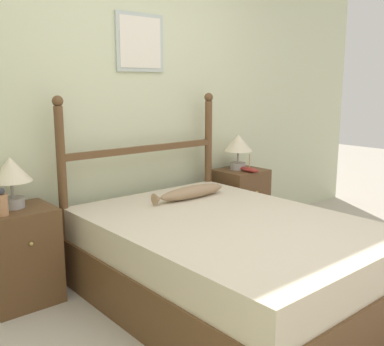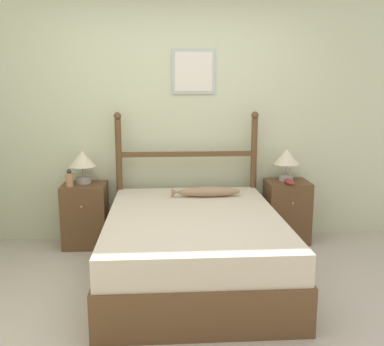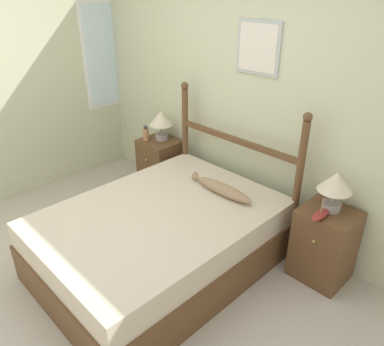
% 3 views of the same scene
% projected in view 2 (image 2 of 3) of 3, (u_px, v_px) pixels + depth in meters
% --- Properties ---
extents(ground_plane, '(16.00, 16.00, 0.00)m').
position_uv_depth(ground_plane, '(188.00, 311.00, 3.34)').
color(ground_plane, '#B7AD9E').
extents(wall_back, '(6.40, 0.08, 2.55)m').
position_uv_depth(wall_back, '(178.00, 121.00, 4.79)').
color(wall_back, beige).
rests_on(wall_back, ground_plane).
extents(bed, '(1.48, 2.01, 0.58)m').
position_uv_depth(bed, '(194.00, 247.00, 3.85)').
color(bed, brown).
rests_on(bed, ground_plane).
extents(headboard, '(1.49, 0.08, 1.38)m').
position_uv_depth(headboard, '(187.00, 171.00, 4.72)').
color(headboard, brown).
rests_on(headboard, ground_plane).
extents(nightstand_left, '(0.44, 0.42, 0.65)m').
position_uv_depth(nightstand_left, '(85.00, 215.00, 4.65)').
color(nightstand_left, brown).
rests_on(nightstand_left, ground_plane).
extents(nightstand_right, '(0.44, 0.42, 0.65)m').
position_uv_depth(nightstand_right, '(287.00, 211.00, 4.79)').
color(nightstand_right, brown).
rests_on(nightstand_right, ground_plane).
extents(table_lamp_left, '(0.27, 0.27, 0.34)m').
position_uv_depth(table_lamp_left, '(83.00, 161.00, 4.59)').
color(table_lamp_left, gray).
rests_on(table_lamp_left, nightstand_left).
extents(table_lamp_right, '(0.27, 0.27, 0.34)m').
position_uv_depth(table_lamp_right, '(287.00, 159.00, 4.71)').
color(table_lamp_right, gray).
rests_on(table_lamp_right, nightstand_right).
extents(bottle, '(0.07, 0.07, 0.18)m').
position_uv_depth(bottle, '(69.00, 179.00, 4.47)').
color(bottle, tan).
rests_on(bottle, nightstand_left).
extents(model_boat, '(0.08, 0.24, 0.17)m').
position_uv_depth(model_boat, '(289.00, 182.00, 4.60)').
color(model_boat, maroon).
rests_on(model_boat, nightstand_right).
extents(fish_pillow, '(0.68, 0.13, 0.10)m').
position_uv_depth(fish_pillow, '(207.00, 192.00, 4.38)').
color(fish_pillow, '#997A5B').
rests_on(fish_pillow, bed).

